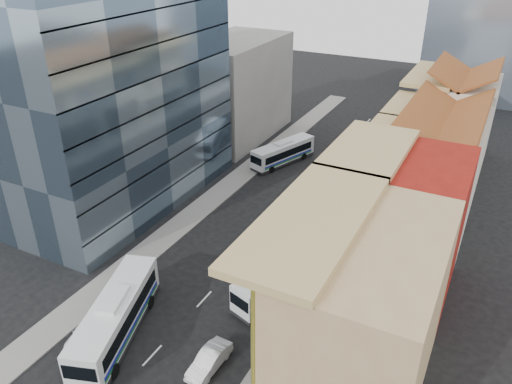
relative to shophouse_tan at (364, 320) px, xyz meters
The scene contains 15 objects.
ground 16.03m from the shophouse_tan, 160.35° to the right, with size 200.00×200.00×0.00m, color black.
sidewalk_right 18.82m from the shophouse_tan, 107.93° to the left, with size 3.00×90.00×0.15m, color slate.
sidewalk_left 28.82m from the shophouse_tan, 142.93° to the left, with size 3.00×90.00×0.15m, color slate.
shophouse_tan is the anchor object (origin of this frame).
shophouse_red 12.00m from the shophouse_tan, 90.00° to the left, with size 8.00×10.00×12.00m, color maroon.
shophouse_cream_near 21.52m from the shophouse_tan, 90.00° to the left, with size 8.00×9.00×10.00m, color silver.
shophouse_cream_mid 30.52m from the shophouse_tan, 90.00° to the left, with size 8.00×9.00×10.00m, color silver.
shophouse_cream_far 41.00m from the shophouse_tan, 90.00° to the left, with size 8.00×12.00×11.00m, color silver.
office_tower 35.19m from the shophouse_tan, 155.70° to the left, with size 12.00×26.00×30.00m, color #415467.
office_block_far 47.64m from the shophouse_tan, 129.04° to the left, with size 10.00×18.00×14.00m, color gray.
bus_left_near 18.34m from the shophouse_tan, 168.62° to the right, with size 2.72×11.60×3.72m, color white, non-canonical shape.
bus_left_far 36.81m from the shophouse_tan, 122.25° to the left, with size 2.28×9.74×3.12m, color silver, non-canonical shape.
bus_right 11.72m from the shophouse_tan, 141.43° to the left, with size 2.36×10.08×3.23m, color white, non-canonical shape.
sedan_left 20.78m from the shophouse_tan, 166.13° to the right, with size 1.64×4.07×1.38m, color white.
sedan_right 11.46m from the shophouse_tan, 162.59° to the right, with size 1.44×4.13×1.36m, color white.
Camera 1 is at (18.82, -19.05, 27.51)m, focal length 35.00 mm.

